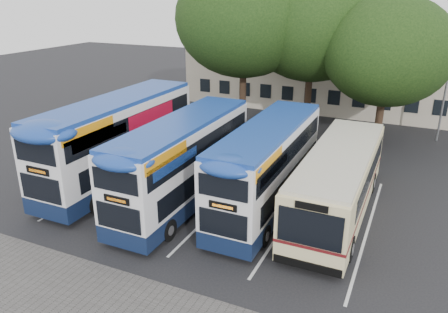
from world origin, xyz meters
TOP-DOWN VIEW (x-y plane):
  - ground at (0.00, 0.00)m, footprint 120.00×120.00m
  - bay_lines at (-3.75, 5.00)m, footprint 14.12×11.00m
  - depot_building at (0.00, 26.99)m, footprint 32.40×8.40m
  - tree_left at (-7.63, 16.73)m, footprint 9.70×9.70m
  - tree_mid at (-3.17, 18.75)m, footprint 9.60×9.60m
  - tree_right at (2.21, 16.93)m, footprint 8.25×8.25m
  - bus_dd_left at (-10.06, 5.01)m, footprint 2.72×11.23m
  - bus_dd_mid at (-5.51, 4.07)m, footprint 2.50×10.32m
  - bus_dd_right at (-1.62, 5.27)m, footprint 2.44×10.09m
  - bus_single at (1.62, 6.07)m, footprint 2.75×10.81m

SIDE VIEW (x-z plane):
  - ground at x=0.00m, z-range 0.00..0.00m
  - bay_lines at x=-3.75m, z-range 0.00..0.01m
  - bus_single at x=1.62m, z-range 0.21..3.44m
  - bus_dd_right at x=-1.62m, z-range 0.21..4.42m
  - bus_dd_mid at x=-5.51m, z-range 0.22..4.52m
  - bus_dd_left at x=-10.06m, z-range 0.24..4.92m
  - depot_building at x=0.00m, z-range 0.05..6.25m
  - tree_right at x=2.21m, z-range 1.44..11.36m
  - tree_mid at x=-3.17m, z-range 1.87..13.79m
  - tree_left at x=-7.63m, z-range 2.01..14.30m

